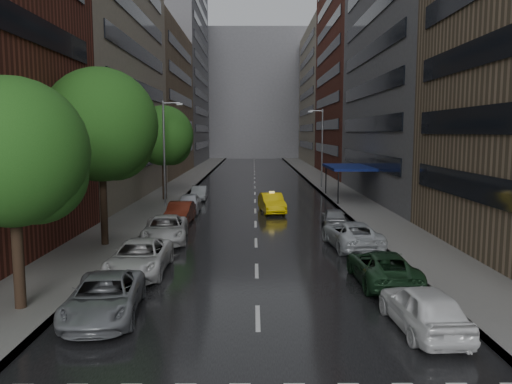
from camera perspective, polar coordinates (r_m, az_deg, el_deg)
ground at (r=14.35m, az=0.35°, el=-19.96°), size 220.00×220.00×0.00m
road at (r=63.14m, az=-0.16°, el=0.94°), size 14.00×140.00×0.01m
sidewalk_left at (r=63.75m, az=-8.27°, el=0.99°), size 4.00×140.00×0.15m
sidewalk_right at (r=63.79m, az=7.95°, el=1.00°), size 4.00×140.00×0.15m
buildings_left at (r=73.74m, az=-12.28°, el=14.08°), size 8.00×108.00×38.00m
buildings_right at (r=71.66m, az=12.26°, el=13.53°), size 8.05×109.10×36.00m
building_far at (r=131.16m, az=-0.23°, el=10.98°), size 40.00×14.00×32.00m
tree_near at (r=19.46m, az=-26.11°, el=4.07°), size 5.29×5.29×8.43m
tree_mid at (r=29.11m, az=-17.32°, el=7.31°), size 6.29×6.29×10.03m
tree_far at (r=47.82m, az=-10.54°, el=6.34°), size 5.65×5.65×9.00m
taxi at (r=40.45m, az=1.82°, el=-1.26°), size 2.27×4.95×1.57m
parked_cars_left at (r=30.07m, az=-10.38°, el=-4.26°), size 3.07×35.52×1.53m
parked_cars_right at (r=25.20m, az=12.52°, el=-6.49°), size 2.97×22.52×1.56m
street_lamp_left at (r=43.50m, az=-10.35°, el=4.63°), size 1.74×0.22×9.00m
street_lamp_right at (r=58.36m, az=7.49°, el=5.21°), size 1.74×0.22×9.00m
awning at (r=48.79m, az=10.51°, el=2.79°), size 4.00×8.00×3.12m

